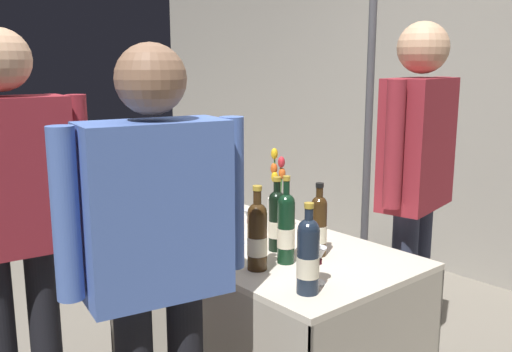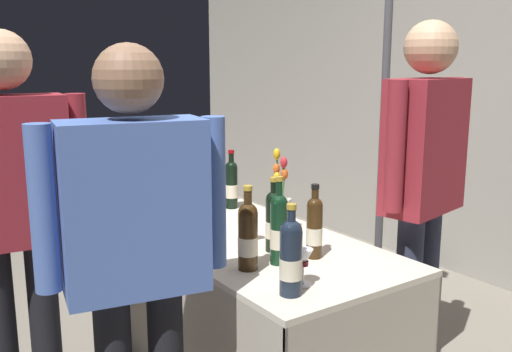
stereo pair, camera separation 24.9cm
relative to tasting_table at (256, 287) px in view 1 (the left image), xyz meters
The scene contains 16 objects.
back_partition 2.29m from the tasting_table, 90.00° to the left, with size 7.84×0.12×2.76m, color #9E998E.
tasting_table is the anchor object (origin of this frame).
featured_wine_bottle 0.71m from the tasting_table, 157.99° to the left, with size 0.07×0.07×0.32m.
display_bottle_0 0.39m from the tasting_table, ahead, with size 0.07×0.07×0.32m.
display_bottle_1 0.66m from the tasting_table, behind, with size 0.07×0.07×0.32m.
display_bottle_2 0.48m from the tasting_table, 17.45° to the right, with size 0.07×0.07×0.36m.
display_bottle_3 0.50m from the tasting_table, 39.90° to the right, with size 0.08×0.08×0.33m.
display_bottle_4 0.48m from the tasting_table, 12.99° to the left, with size 0.07×0.07×0.31m.
display_bottle_5 0.71m from the tasting_table, 23.50° to the right, with size 0.08×0.08×0.32m.
wine_glass_near_vendor 0.63m from the tasting_table, 16.62° to the right, with size 0.07×0.07×0.14m.
wine_glass_mid 0.33m from the tasting_table, 98.51° to the right, with size 0.06×0.06×0.15m.
flower_vase 0.38m from the tasting_table, 99.80° to the left, with size 0.10×0.10×0.41m.
vendor_presenter 0.92m from the tasting_table, 60.41° to the left, with size 0.29×0.59×1.70m.
taster_foreground_right 1.11m from the tasting_table, 105.74° to the right, with size 0.26×0.59×1.64m.
taster_foreground_left 0.92m from the tasting_table, 63.46° to the right, with size 0.29×0.61×1.58m.
booth_signpost 1.30m from the tasting_table, 97.77° to the left, with size 0.56×0.04×2.21m.
Camera 1 is at (1.86, -1.60, 1.52)m, focal length 39.73 mm.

